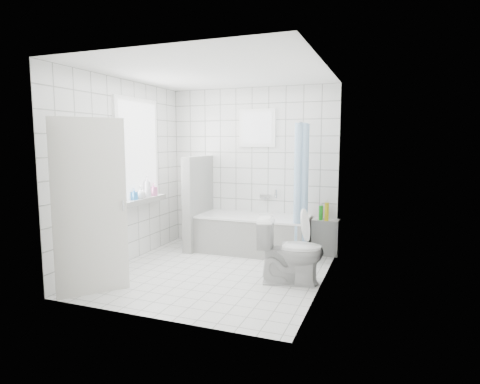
% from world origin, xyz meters
% --- Properties ---
extents(ground, '(3.00, 3.00, 0.00)m').
position_xyz_m(ground, '(0.00, 0.00, 0.00)').
color(ground, white).
rests_on(ground, ground).
extents(ceiling, '(3.00, 3.00, 0.00)m').
position_xyz_m(ceiling, '(0.00, 0.00, 2.60)').
color(ceiling, white).
rests_on(ceiling, ground).
extents(wall_back, '(2.80, 0.02, 2.60)m').
position_xyz_m(wall_back, '(0.00, 1.50, 1.30)').
color(wall_back, white).
rests_on(wall_back, ground).
extents(wall_front, '(2.80, 0.02, 2.60)m').
position_xyz_m(wall_front, '(0.00, -1.50, 1.30)').
color(wall_front, white).
rests_on(wall_front, ground).
extents(wall_left, '(0.02, 3.00, 2.60)m').
position_xyz_m(wall_left, '(-1.40, 0.00, 1.30)').
color(wall_left, white).
rests_on(wall_left, ground).
extents(wall_right, '(0.02, 3.00, 2.60)m').
position_xyz_m(wall_right, '(1.40, 0.00, 1.30)').
color(wall_right, white).
rests_on(wall_right, ground).
extents(window_left, '(0.01, 0.90, 1.40)m').
position_xyz_m(window_left, '(-1.35, 0.30, 1.60)').
color(window_left, white).
rests_on(window_left, wall_left).
extents(window_back, '(0.50, 0.01, 0.50)m').
position_xyz_m(window_back, '(0.10, 1.46, 1.95)').
color(window_back, white).
rests_on(window_back, wall_back).
extents(window_sill, '(0.18, 1.02, 0.08)m').
position_xyz_m(window_sill, '(-1.31, 0.30, 0.86)').
color(window_sill, white).
rests_on(window_sill, wall_left).
extents(door, '(0.54, 0.64, 2.00)m').
position_xyz_m(door, '(-0.99, -1.17, 1.00)').
color(door, silver).
rests_on(door, ground).
extents(bathtub, '(1.72, 0.77, 0.58)m').
position_xyz_m(bathtub, '(0.15, 1.12, 0.29)').
color(bathtub, white).
rests_on(bathtub, ground).
extents(partition_wall, '(0.15, 0.85, 1.50)m').
position_xyz_m(partition_wall, '(-0.77, 1.07, 0.75)').
color(partition_wall, white).
rests_on(partition_wall, ground).
extents(tiled_ledge, '(0.40, 0.24, 0.55)m').
position_xyz_m(tiled_ledge, '(1.24, 1.38, 0.28)').
color(tiled_ledge, white).
rests_on(tiled_ledge, ground).
extents(toilet, '(0.88, 0.62, 0.82)m').
position_xyz_m(toilet, '(1.03, -0.04, 0.41)').
color(toilet, white).
rests_on(toilet, ground).
extents(curtain_rod, '(0.02, 0.80, 0.02)m').
position_xyz_m(curtain_rod, '(0.95, 1.10, 2.00)').
color(curtain_rod, silver).
rests_on(curtain_rod, wall_back).
extents(shower_curtain, '(0.14, 0.48, 1.78)m').
position_xyz_m(shower_curtain, '(0.95, 0.97, 1.10)').
color(shower_curtain, '#4286C2').
rests_on(shower_curtain, curtain_rod).
extents(tub_faucet, '(0.18, 0.06, 0.06)m').
position_xyz_m(tub_faucet, '(0.25, 1.46, 0.85)').
color(tub_faucet, silver).
rests_on(tub_faucet, wall_back).
extents(sill_bottles, '(0.20, 0.61, 0.33)m').
position_xyz_m(sill_bottles, '(-1.30, 0.35, 1.03)').
color(sill_bottles, '#C66398').
rests_on(sill_bottles, window_sill).
extents(ledge_bottles, '(0.17, 0.19, 0.28)m').
position_xyz_m(ledge_bottles, '(1.21, 1.33, 0.67)').
color(ledge_bottles, yellow).
rests_on(ledge_bottles, tiled_ledge).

